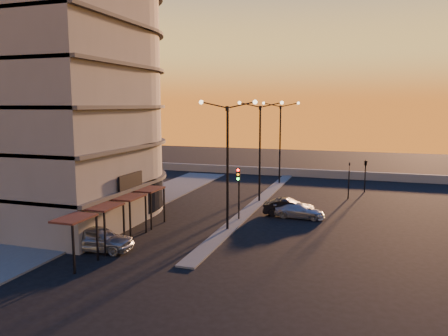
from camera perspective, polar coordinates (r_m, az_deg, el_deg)
ground at (r=32.48m, az=0.45°, el=-8.13°), size 120.00×120.00×0.00m
sidewalk_west at (r=40.20m, az=-12.23°, el=-5.02°), size 5.00×40.00×0.12m
median at (r=41.81m, az=4.62°, el=-4.34°), size 1.20×36.00×0.12m
parapet at (r=56.86m, az=10.37°, el=-0.64°), size 44.00×0.50×1.00m
building at (r=37.95m, az=-20.56°, el=11.90°), size 14.35×17.08×25.00m
streetlamp_near at (r=31.37m, az=0.47°, el=1.72°), size 4.32×0.32×9.51m
streetlamp_mid at (r=40.96m, az=4.71°, el=3.23°), size 4.32×0.32×9.51m
streetlamp_far at (r=50.71m, az=7.35°, el=4.16°), size 4.32×0.32×9.51m
traffic_light_main at (r=34.49m, az=1.91°, el=-2.23°), size 0.28×0.44×4.25m
signal_east_a at (r=44.32m, az=15.99°, el=-1.46°), size 0.13×0.16×3.60m
signal_east_b at (r=48.08m, az=18.02°, el=0.61°), size 0.42×1.99×3.60m
car_hatchback at (r=29.07m, az=-16.29°, el=-8.82°), size 4.83×2.37×1.59m
car_sedan at (r=36.79m, az=8.47°, el=-5.13°), size 4.40×2.04×1.40m
car_wagon at (r=36.28m, az=9.80°, el=-5.53°), size 4.10×1.73×1.18m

